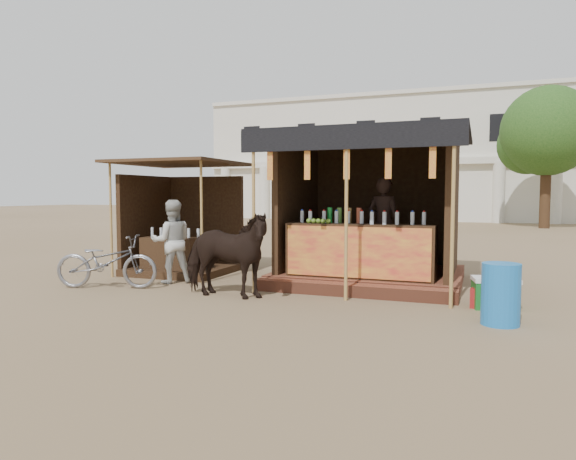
{
  "coord_description": "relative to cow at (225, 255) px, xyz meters",
  "views": [
    {
      "loc": [
        2.97,
        -6.33,
        1.69
      ],
      "look_at": [
        0.0,
        1.6,
        1.1
      ],
      "focal_mm": 32.0,
      "sensor_mm": 36.0,
      "label": 1
    }
  ],
  "objects": [
    {
      "name": "ground",
      "position": [
        0.9,
        -1.08,
        -0.71
      ],
      "size": [
        120.0,
        120.0,
        0.0
      ],
      "primitive_type": "plane",
      "color": "#846B4C",
      "rests_on": "ground"
    },
    {
      "name": "main_stall",
      "position": [
        1.91,
        2.29,
        0.32
      ],
      "size": [
        3.6,
        3.61,
        2.78
      ],
      "color": "brown",
      "rests_on": "ground"
    },
    {
      "name": "secondary_stall",
      "position": [
        -2.27,
        2.16,
        0.14
      ],
      "size": [
        2.4,
        2.4,
        2.38
      ],
      "color": "#3A2815",
      "rests_on": "ground"
    },
    {
      "name": "cow",
      "position": [
        0.0,
        0.0,
        0.0
      ],
      "size": [
        1.7,
        0.83,
        1.41
      ],
      "primitive_type": "imported",
      "rotation": [
        0.0,
        0.0,
        1.53
      ],
      "color": "black",
      "rests_on": "ground"
    },
    {
      "name": "motorbike",
      "position": [
        -2.4,
        0.02,
        -0.23
      ],
      "size": [
        1.94,
        1.17,
        0.96
      ],
      "primitive_type": "imported",
      "rotation": [
        0.0,
        0.0,
        1.88
      ],
      "color": "gray",
      "rests_on": "ground"
    },
    {
      "name": "bystander",
      "position": [
        -1.62,
        0.92,
        0.09
      ],
      "size": [
        0.98,
        0.94,
        1.59
      ],
      "primitive_type": "imported",
      "rotation": [
        0.0,
        0.0,
        3.78
      ],
      "color": "#B8B9B3",
      "rests_on": "ground"
    },
    {
      "name": "blue_barrel",
      "position": [
        4.15,
        -0.3,
        -0.31
      ],
      "size": [
        0.63,
        0.63,
        0.8
      ],
      "primitive_type": "cylinder",
      "rotation": [
        0.0,
        0.0,
        0.38
      ],
      "color": "blue",
      "rests_on": "ground"
    },
    {
      "name": "red_crate",
      "position": [
        4.02,
        0.7,
        -0.56
      ],
      "size": [
        0.53,
        0.48,
        0.3
      ],
      "primitive_type": "cube",
      "rotation": [
        0.0,
        0.0,
        -0.23
      ],
      "color": "maroon",
      "rests_on": "ground"
    },
    {
      "name": "cooler",
      "position": [
        4.11,
        0.71,
        -0.47
      ],
      "size": [
        0.71,
        0.55,
        0.46
      ],
      "color": "#166622",
      "rests_on": "ground"
    },
    {
      "name": "background_building",
      "position": [
        -1.1,
        28.87,
        3.27
      ],
      "size": [
        26.0,
        7.45,
        8.18
      ],
      "color": "silver",
      "rests_on": "ground"
    },
    {
      "name": "tree",
      "position": [
        6.71,
        21.07,
        3.93
      ],
      "size": [
        4.5,
        4.4,
        7.0
      ],
      "color": "#382314",
      "rests_on": "ground"
    }
  ]
}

